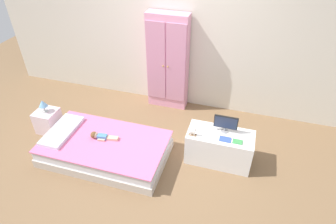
% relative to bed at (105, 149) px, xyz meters
% --- Properties ---
extents(ground_plane, '(10.00, 10.00, 0.02)m').
position_rel_bed_xyz_m(ground_plane, '(0.58, 0.10, -0.15)').
color(ground_plane, brown).
extents(back_wall, '(6.40, 0.05, 2.70)m').
position_rel_bed_xyz_m(back_wall, '(0.58, 1.68, 1.21)').
color(back_wall, silver).
rests_on(back_wall, ground_plane).
extents(bed, '(1.72, 0.98, 0.29)m').
position_rel_bed_xyz_m(bed, '(0.00, 0.00, 0.00)').
color(bed, beige).
rests_on(bed, ground_plane).
extents(pillow, '(0.32, 0.70, 0.05)m').
position_rel_bed_xyz_m(pillow, '(-0.66, -0.00, 0.17)').
color(pillow, silver).
rests_on(pillow, bed).
extents(doll, '(0.39, 0.15, 0.10)m').
position_rel_bed_xyz_m(doll, '(-0.09, 0.04, 0.18)').
color(doll, '#4C84C6').
rests_on(doll, bed).
extents(nightstand, '(0.32, 0.32, 0.36)m').
position_rel_bed_xyz_m(nightstand, '(-1.12, 0.27, 0.04)').
color(nightstand, silver).
rests_on(nightstand, ground_plane).
extents(table_lamp, '(0.13, 0.13, 0.20)m').
position_rel_bed_xyz_m(table_lamp, '(-1.12, 0.27, 0.36)').
color(table_lamp, '#B7B2AD').
rests_on(table_lamp, nightstand).
extents(wardrobe, '(0.66, 0.27, 1.63)m').
position_rel_bed_xyz_m(wardrobe, '(0.46, 1.51, 0.68)').
color(wardrobe, '#E599BC').
rests_on(wardrobe, ground_plane).
extents(tv_stand, '(0.88, 0.42, 0.48)m').
position_rel_bed_xyz_m(tv_stand, '(1.54, 0.38, 0.10)').
color(tv_stand, white).
rests_on(tv_stand, ground_plane).
extents(tv_monitor, '(0.31, 0.10, 0.25)m').
position_rel_bed_xyz_m(tv_monitor, '(1.57, 0.45, 0.48)').
color(tv_monitor, '#99999E').
rests_on(tv_monitor, tv_stand).
extents(rocking_horse_toy, '(0.10, 0.04, 0.13)m').
position_rel_bed_xyz_m(rocking_horse_toy, '(1.19, 0.26, 0.39)').
color(rocking_horse_toy, '#8E6642').
rests_on(rocking_horse_toy, tv_stand).
extents(book_blue, '(0.15, 0.10, 0.01)m').
position_rel_bed_xyz_m(book_blue, '(1.60, 0.29, 0.34)').
color(book_blue, blue).
rests_on(book_blue, tv_stand).
extents(book_green, '(0.12, 0.09, 0.01)m').
position_rel_bed_xyz_m(book_green, '(1.76, 0.29, 0.34)').
color(book_green, '#429E51').
rests_on(book_green, tv_stand).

